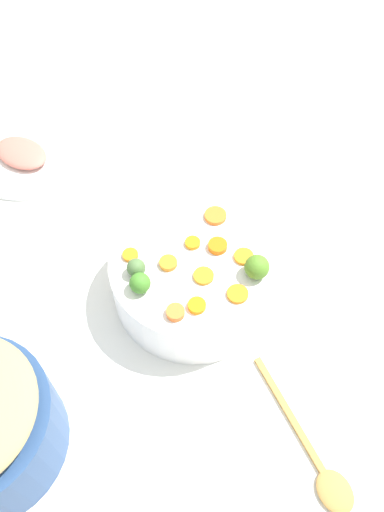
# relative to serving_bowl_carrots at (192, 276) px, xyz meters

# --- Properties ---
(tabletop) EXTENTS (2.40, 2.40, 0.02)m
(tabletop) POSITION_rel_serving_bowl_carrots_xyz_m (0.00, 0.01, -0.06)
(tabletop) COLOR white
(tabletop) RESTS_ON ground
(serving_bowl_carrots) EXTENTS (0.29, 0.29, 0.10)m
(serving_bowl_carrots) POSITION_rel_serving_bowl_carrots_xyz_m (0.00, 0.00, 0.00)
(serving_bowl_carrots) COLOR white
(serving_bowl_carrots) RESTS_ON tabletop
(carrot_slice_0) EXTENTS (0.04, 0.04, 0.01)m
(carrot_slice_0) POSITION_rel_serving_bowl_carrots_xyz_m (0.08, 0.02, 0.05)
(carrot_slice_0) COLOR orange
(carrot_slice_0) RESTS_ON serving_bowl_carrots
(carrot_slice_1) EXTENTS (0.04, 0.04, 0.01)m
(carrot_slice_1) POSITION_rel_serving_bowl_carrots_xyz_m (-0.04, -0.02, 0.06)
(carrot_slice_1) COLOR orange
(carrot_slice_1) RESTS_ON serving_bowl_carrots
(carrot_slice_2) EXTENTS (0.03, 0.03, 0.01)m
(carrot_slice_2) POSITION_rel_serving_bowl_carrots_xyz_m (-0.01, 0.03, 0.05)
(carrot_slice_2) COLOR orange
(carrot_slice_2) RESTS_ON serving_bowl_carrots
(carrot_slice_3) EXTENTS (0.04, 0.04, 0.01)m
(carrot_slice_3) POSITION_rel_serving_bowl_carrots_xyz_m (0.03, -0.09, 0.06)
(carrot_slice_3) COLOR orange
(carrot_slice_3) RESTS_ON serving_bowl_carrots
(carrot_slice_4) EXTENTS (0.03, 0.03, 0.01)m
(carrot_slice_4) POSITION_rel_serving_bowl_carrots_xyz_m (-0.10, -0.02, 0.05)
(carrot_slice_4) COLOR orange
(carrot_slice_4) RESTS_ON serving_bowl_carrots
(carrot_slice_5) EXTENTS (0.05, 0.05, 0.01)m
(carrot_slice_5) POSITION_rel_serving_bowl_carrots_xyz_m (0.03, -0.03, 0.05)
(carrot_slice_5) COLOR orange
(carrot_slice_5) RESTS_ON serving_bowl_carrots
(carrot_slice_6) EXTENTS (0.06, 0.06, 0.01)m
(carrot_slice_6) POSITION_rel_serving_bowl_carrots_xyz_m (0.02, 0.10, 0.05)
(carrot_slice_6) COLOR orange
(carrot_slice_6) RESTS_ON serving_bowl_carrots
(carrot_slice_7) EXTENTS (0.03, 0.03, 0.01)m
(carrot_slice_7) POSITION_rel_serving_bowl_carrots_xyz_m (-0.00, -0.11, 0.06)
(carrot_slice_7) COLOR orange
(carrot_slice_7) RESTS_ON serving_bowl_carrots
(carrot_slice_8) EXTENTS (0.04, 0.04, 0.01)m
(carrot_slice_8) POSITION_rel_serving_bowl_carrots_xyz_m (0.09, -0.05, 0.05)
(carrot_slice_8) COLOR orange
(carrot_slice_8) RESTS_ON serving_bowl_carrots
(carrot_slice_9) EXTENTS (0.05, 0.05, 0.01)m
(carrot_slice_9) POSITION_rel_serving_bowl_carrots_xyz_m (0.04, 0.03, 0.06)
(carrot_slice_9) COLOR orange
(carrot_slice_9) RESTS_ON serving_bowl_carrots
(brussels_sprout_0) EXTENTS (0.04, 0.04, 0.04)m
(brussels_sprout_0) POSITION_rel_serving_bowl_carrots_xyz_m (0.11, -0.01, 0.07)
(brussels_sprout_0) COLOR #518226
(brussels_sprout_0) RESTS_ON serving_bowl_carrots
(brussels_sprout_1) EXTENTS (0.03, 0.03, 0.03)m
(brussels_sprout_1) POSITION_rel_serving_bowl_carrots_xyz_m (-0.08, -0.05, 0.07)
(brussels_sprout_1) COLOR #4D703D
(brussels_sprout_1) RESTS_ON serving_bowl_carrots
(brussels_sprout_2) EXTENTS (0.03, 0.03, 0.03)m
(brussels_sprout_2) POSITION_rel_serving_bowl_carrots_xyz_m (-0.07, -0.07, 0.07)
(brussels_sprout_2) COLOR #428329
(brussels_sprout_2) RESTS_ON serving_bowl_carrots
(wooden_spoon) EXTENTS (0.18, 0.22, 0.01)m
(wooden_spoon) POSITION_rel_serving_bowl_carrots_xyz_m (0.25, -0.26, -0.05)
(wooden_spoon) COLOR #B58241
(wooden_spoon) RESTS_ON tabletop
(ham_plate) EXTENTS (0.25, 0.25, 0.01)m
(ham_plate) POSITION_rel_serving_bowl_carrots_xyz_m (-0.42, 0.26, -0.04)
(ham_plate) COLOR white
(ham_plate) RESTS_ON tabletop
(ham_slice_main) EXTENTS (0.15, 0.13, 0.02)m
(ham_slice_main) POSITION_rel_serving_bowl_carrots_xyz_m (-0.43, 0.24, -0.03)
(ham_slice_main) COLOR #CF6E60
(ham_slice_main) RESTS_ON ham_plate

